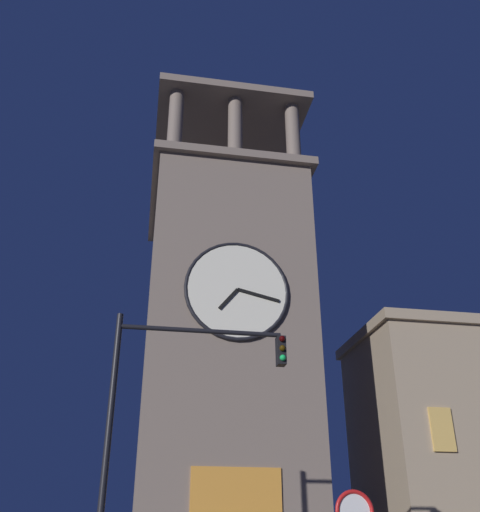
# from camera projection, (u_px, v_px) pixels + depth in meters

# --- Properties ---
(clocktower) EXTENTS (7.54, 9.03, 24.13)m
(clocktower) POSITION_uv_depth(u_px,v_px,m) (221.00, 356.00, 26.07)
(clocktower) COLOR #75665B
(clocktower) RESTS_ON ground_plane
(traffic_signal_mid) EXTENTS (4.31, 0.41, 6.79)m
(traffic_signal_mid) POSITION_uv_depth(u_px,v_px,m) (166.00, 405.00, 13.54)
(traffic_signal_mid) COLOR black
(traffic_signal_mid) RESTS_ON ground_plane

